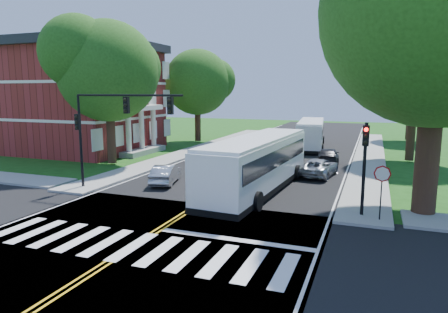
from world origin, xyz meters
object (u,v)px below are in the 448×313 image
at_px(hatchback, 166,174).
at_px(suv, 319,167).
at_px(signal_nw, 111,119).
at_px(dark_sedan, 328,156).
at_px(bus_lead, 257,163).
at_px(bus_follow, 311,133).
at_px(signal_ne, 365,157).

relative_size(hatchback, suv, 0.84).
height_order(signal_nw, hatchback, signal_nw).
distance_m(suv, dark_sedan, 5.44).
xyz_separation_m(bus_lead, suv, (2.87, 5.79, -1.10)).
relative_size(bus_follow, hatchback, 3.03).
bearing_deg(bus_lead, suv, -112.68).
distance_m(signal_nw, dark_sedan, 18.47).
xyz_separation_m(signal_ne, dark_sedan, (-3.12, 14.40, -2.33)).
bearing_deg(dark_sedan, signal_ne, 97.13).
distance_m(hatchback, suv, 10.79).
height_order(signal_ne, bus_follow, signal_ne).
xyz_separation_m(bus_follow, suv, (2.71, -14.40, -0.92)).
xyz_separation_m(signal_nw, dark_sedan, (10.94, 14.41, -3.74)).
height_order(signal_nw, suv, signal_nw).
bearing_deg(signal_nw, bus_follow, 70.79).
height_order(signal_nw, dark_sedan, signal_nw).
xyz_separation_m(bus_lead, dark_sedan, (2.95, 11.23, -1.10)).
bearing_deg(dark_sedan, suv, 84.09).
relative_size(bus_lead, dark_sedan, 2.98).
relative_size(signal_nw, suv, 1.59).
bearing_deg(signal_ne, bus_lead, 152.44).
distance_m(signal_nw, bus_follow, 24.91).
bearing_deg(signal_nw, signal_ne, 0.05).
xyz_separation_m(signal_nw, bus_follow, (8.14, 23.37, -2.83)).
xyz_separation_m(bus_lead, hatchback, (-6.16, -0.10, -1.10)).
relative_size(signal_nw, bus_follow, 0.62).
bearing_deg(signal_ne, suv, 109.65).
bearing_deg(bus_follow, hatchback, 66.58).
height_order(bus_lead, hatchback, bus_lead).
xyz_separation_m(bus_follow, dark_sedan, (2.79, -8.96, -0.92)).
bearing_deg(suv, dark_sedan, -83.22).
distance_m(signal_nw, signal_ne, 14.13).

